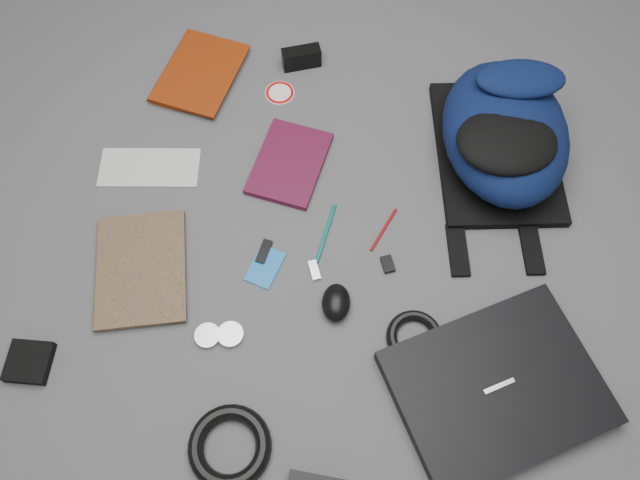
# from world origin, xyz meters

# --- Properties ---
(ground) EXTENTS (4.00, 4.00, 0.00)m
(ground) POSITION_xyz_m (0.00, 0.00, 0.00)
(ground) COLOR #4F4F51
(ground) RESTS_ON ground
(backpack) EXTENTS (0.36, 0.48, 0.18)m
(backpack) POSITION_xyz_m (0.39, 0.29, 0.09)
(backpack) COLOR black
(backpack) RESTS_ON ground
(laptop) EXTENTS (0.49, 0.46, 0.04)m
(laptop) POSITION_xyz_m (0.39, -0.28, 0.02)
(laptop) COLOR black
(laptop) RESTS_ON ground
(textbook_red) EXTENTS (0.23, 0.28, 0.03)m
(textbook_red) POSITION_xyz_m (-0.45, 0.45, 0.01)
(textbook_red) COLOR maroon
(textbook_red) RESTS_ON ground
(comic_book) EXTENTS (0.25, 0.30, 0.02)m
(comic_book) POSITION_xyz_m (-0.47, -0.14, 0.01)
(comic_book) COLOR #B4800C
(comic_book) RESTS_ON ground
(envelope) EXTENTS (0.25, 0.13, 0.00)m
(envelope) POSITION_xyz_m (-0.43, 0.15, 0.00)
(envelope) COLOR silver
(envelope) RESTS_ON ground
(dvd_case) EXTENTS (0.19, 0.24, 0.02)m
(dvd_case) POSITION_xyz_m (-0.10, 0.20, 0.01)
(dvd_case) COLOR #3F0C20
(dvd_case) RESTS_ON ground
(compact_camera) EXTENTS (0.10, 0.07, 0.05)m
(compact_camera) POSITION_xyz_m (-0.11, 0.51, 0.03)
(compact_camera) COLOR black
(compact_camera) RESTS_ON ground
(sticker_disc) EXTENTS (0.08, 0.08, 0.00)m
(sticker_disc) POSITION_xyz_m (-0.16, 0.41, 0.00)
(sticker_disc) COLOR white
(sticker_disc) RESTS_ON ground
(pen_teal) EXTENTS (0.03, 0.15, 0.01)m
(pen_teal) POSITION_xyz_m (0.01, 0.03, 0.00)
(pen_teal) COLOR #0B6561
(pen_teal) RESTS_ON ground
(pen_red) EXTENTS (0.05, 0.11, 0.01)m
(pen_red) POSITION_xyz_m (0.14, 0.05, 0.00)
(pen_red) COLOR maroon
(pen_red) RESTS_ON ground
(id_badge) EXTENTS (0.08, 0.11, 0.00)m
(id_badge) POSITION_xyz_m (-0.11, -0.07, 0.00)
(id_badge) COLOR blue
(id_badge) RESTS_ON ground
(usb_black) EXTENTS (0.03, 0.06, 0.01)m
(usb_black) POSITION_xyz_m (-0.12, -0.04, 0.01)
(usb_black) COLOR black
(usb_black) RESTS_ON ground
(usb_silver) EXTENTS (0.03, 0.05, 0.01)m
(usb_silver) POSITION_xyz_m (-0.00, -0.07, 0.00)
(usb_silver) COLOR #BABBBD
(usb_silver) RESTS_ON ground
(key_fob) EXTENTS (0.04, 0.04, 0.01)m
(key_fob) POSITION_xyz_m (0.15, -0.03, 0.01)
(key_fob) COLOR black
(key_fob) RESTS_ON ground
(mouse) EXTENTS (0.07, 0.09, 0.04)m
(mouse) POSITION_xyz_m (0.05, -0.14, 0.02)
(mouse) COLOR black
(mouse) RESTS_ON ground
(headphone_left) EXTENTS (0.07, 0.07, 0.01)m
(headphone_left) POSITION_xyz_m (-0.16, -0.23, 0.01)
(headphone_left) COLOR #AAAAAC
(headphone_left) RESTS_ON ground
(headphone_right) EXTENTS (0.07, 0.07, 0.01)m
(headphone_right) POSITION_xyz_m (-0.20, -0.24, 0.01)
(headphone_right) COLOR #A8A8AA
(headphone_right) RESTS_ON ground
(cable_coil) EXTENTS (0.12, 0.12, 0.02)m
(cable_coil) POSITION_xyz_m (0.22, -0.19, 0.01)
(cable_coil) COLOR black
(cable_coil) RESTS_ON ground
(power_cord_coil) EXTENTS (0.20, 0.20, 0.03)m
(power_cord_coil) POSITION_xyz_m (-0.12, -0.46, 0.02)
(power_cord_coil) COLOR black
(power_cord_coil) RESTS_ON ground
(pouch) EXTENTS (0.09, 0.09, 0.02)m
(pouch) POSITION_xyz_m (-0.55, -0.34, 0.01)
(pouch) COLOR black
(pouch) RESTS_ON ground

